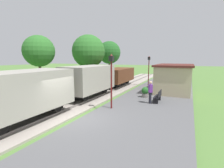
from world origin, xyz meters
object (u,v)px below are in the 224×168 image
at_px(potted_planter, 145,92).
at_px(tree_trackside_mid, 39,51).
at_px(station_hut, 174,78).
at_px(tree_trackside_far, 88,51).
at_px(lamp_post_near, 111,71).
at_px(bench_down_platform, 171,81).
at_px(bench_near_hut, 158,96).
at_px(freight_train, 86,82).
at_px(lamp_post_far, 149,65).
at_px(person_waiting, 150,91).
at_px(tree_field_left, 109,53).

bearing_deg(potted_planter, tree_trackside_mid, -174.45).
relative_size(station_hut, tree_trackside_far, 0.88).
bearing_deg(station_hut, lamp_post_near, -112.63).
bearing_deg(potted_planter, bench_down_platform, 80.78).
distance_m(potted_planter, lamp_post_near, 4.88).
bearing_deg(bench_near_hut, freight_train, -171.46).
bearing_deg(bench_down_platform, lamp_post_far, -156.07).
bearing_deg(tree_trackside_mid, freight_train, -8.57).
distance_m(tree_trackside_mid, tree_trackside_far, 5.90).
xyz_separation_m(bench_down_platform, potted_planter, (-1.32, -8.12, 0.00)).
bearing_deg(tree_trackside_far, tree_trackside_mid, -120.18).
bearing_deg(potted_planter, station_hut, 61.76).
xyz_separation_m(freight_train, lamp_post_far, (3.46, 9.05, 1.20)).
bearing_deg(bench_near_hut, station_hut, 81.76).
relative_size(bench_down_platform, tree_trackside_far, 0.23).
xyz_separation_m(lamp_post_far, tree_trackside_far, (-7.07, -2.95, 1.70)).
distance_m(freight_train, bench_down_platform, 11.92).
height_order(bench_down_platform, tree_trackside_far, tree_trackside_far).
relative_size(lamp_post_near, tree_trackside_mid, 0.61).
bearing_deg(bench_down_platform, lamp_post_near, -101.99).
distance_m(person_waiting, tree_trackside_mid, 12.61).
xyz_separation_m(station_hut, tree_trackside_mid, (-13.38, -4.90, 2.74)).
height_order(potted_planter, tree_trackside_far, tree_trackside_far).
height_order(bench_down_platform, lamp_post_near, lamp_post_near).
relative_size(potted_planter, lamp_post_far, 0.25).
height_order(lamp_post_near, tree_field_left, tree_field_left).
bearing_deg(lamp_post_near, bench_near_hut, 49.22).
height_order(station_hut, lamp_post_far, lamp_post_far).
bearing_deg(lamp_post_near, potted_planter, 72.84).
bearing_deg(person_waiting, lamp_post_far, -103.90).
xyz_separation_m(potted_planter, lamp_post_near, (-1.30, -4.22, 2.08)).
distance_m(lamp_post_near, tree_trackside_far, 10.98).
relative_size(freight_train, lamp_post_far, 5.24).
bearing_deg(freight_train, person_waiting, 2.79).
xyz_separation_m(lamp_post_far, tree_field_left, (-7.48, 3.95, 1.75)).
distance_m(station_hut, tree_trackside_far, 10.80).
bearing_deg(potted_planter, tree_field_left, 128.84).
bearing_deg(station_hut, person_waiting, -102.13).
height_order(freight_train, potted_planter, freight_train).
relative_size(bench_down_platform, tree_trackside_mid, 0.25).
bearing_deg(lamp_post_far, tree_trackside_far, -157.32).
height_order(freight_train, bench_near_hut, freight_train).
bearing_deg(lamp_post_far, freight_train, -110.92).
bearing_deg(potted_planter, bench_near_hut, -41.89).
relative_size(person_waiting, tree_trackside_mid, 0.28).
height_order(bench_near_hut, potted_planter, potted_planter).
bearing_deg(bench_down_platform, bench_near_hut, -90.00).
height_order(person_waiting, lamp_post_far, lamp_post_far).
height_order(bench_near_hut, tree_trackside_mid, tree_trackside_mid).
height_order(bench_down_platform, potted_planter, potted_planter).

